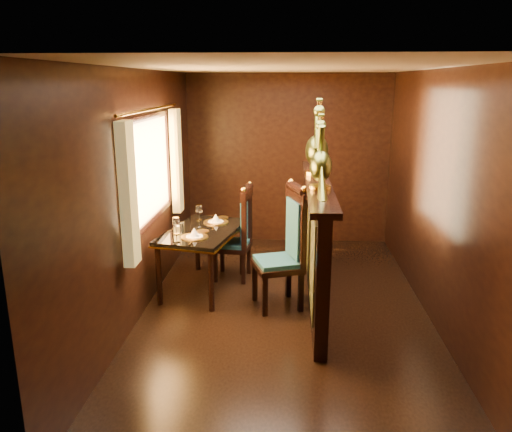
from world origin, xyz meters
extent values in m
plane|color=black|center=(0.00, 0.00, 0.00)|extent=(5.00, 5.00, 0.00)
cube|color=black|center=(0.00, 2.50, 1.25)|extent=(3.00, 0.04, 2.50)
cube|color=black|center=(0.00, -2.50, 1.25)|extent=(3.00, 0.04, 2.50)
cube|color=black|center=(-1.50, 0.00, 1.25)|extent=(0.04, 5.00, 2.50)
cube|color=black|center=(1.50, 0.00, 1.25)|extent=(0.04, 5.00, 2.50)
cube|color=beige|center=(0.00, 0.00, 2.50)|extent=(3.00, 5.00, 0.04)
cube|color=#FFC672|center=(-1.50, 0.30, 1.45)|extent=(0.01, 1.70, 1.05)
cube|color=gold|center=(-1.40, -0.67, 1.40)|extent=(0.10, 0.22, 1.30)
cube|color=gold|center=(-1.40, 1.27, 1.40)|extent=(0.10, 0.22, 1.30)
cylinder|color=gold|center=(-1.42, 0.30, 2.10)|extent=(0.03, 2.20, 0.03)
cube|color=black|center=(0.33, 0.30, 0.65)|extent=(0.12, 2.60, 1.30)
cube|color=#373619|center=(0.26, 0.30, 0.70)|extent=(0.02, 2.20, 0.95)
cube|color=black|center=(0.33, 0.30, 1.33)|extent=(0.26, 2.70, 0.06)
cube|color=black|center=(-0.96, 0.54, 0.71)|extent=(0.96, 1.33, 0.04)
cube|color=gold|center=(-0.96, 0.54, 0.68)|extent=(0.99, 1.36, 0.02)
cylinder|color=black|center=(-1.37, 0.07, 0.33)|extent=(0.06, 0.06, 0.67)
cylinder|color=black|center=(-0.78, -0.06, 0.33)|extent=(0.06, 0.06, 0.67)
cylinder|color=black|center=(-1.14, 1.14, 0.33)|extent=(0.06, 0.06, 0.67)
cylinder|color=black|center=(-0.55, 1.01, 0.33)|extent=(0.06, 0.06, 0.67)
cylinder|color=orange|center=(-1.00, 0.24, 0.73)|extent=(0.30, 0.30, 0.01)
cone|color=white|center=(-1.00, 0.24, 0.79)|extent=(0.11, 0.11, 0.10)
cylinder|color=orange|center=(-0.85, 0.85, 0.73)|extent=(0.30, 0.30, 0.01)
cone|color=white|center=(-0.85, 0.85, 0.79)|extent=(0.11, 0.11, 0.10)
cylinder|color=silver|center=(-1.22, 0.58, 0.76)|extent=(0.03, 0.03, 0.06)
cylinder|color=silver|center=(-1.22, 0.62, 0.76)|extent=(0.03, 0.03, 0.06)
cube|color=black|center=(-0.09, 0.12, 0.46)|extent=(0.61, 0.61, 0.06)
cube|color=navy|center=(-0.09, 0.12, 0.51)|extent=(0.55, 0.55, 0.05)
cube|color=navy|center=(0.11, 0.19, 0.86)|extent=(0.16, 0.37, 0.62)
cube|color=black|center=(-0.21, -0.13, 0.21)|extent=(0.05, 0.05, 0.43)
cube|color=black|center=(0.17, 0.00, 0.21)|extent=(0.05, 0.05, 0.43)
cube|color=black|center=(-0.34, 0.25, 0.21)|extent=(0.05, 0.05, 0.43)
cube|color=black|center=(0.04, 0.38, 0.21)|extent=(0.05, 0.05, 0.43)
sphere|color=gold|center=(0.18, 0.01, 1.33)|extent=(0.07, 0.07, 0.07)
sphere|color=gold|center=(0.05, 0.38, 1.33)|extent=(0.07, 0.07, 0.07)
cube|color=black|center=(-0.66, 0.90, 0.40)|extent=(0.47, 0.47, 0.06)
cube|color=navy|center=(-0.66, 0.90, 0.45)|extent=(0.42, 0.42, 0.05)
cube|color=navy|center=(-0.48, 0.88, 0.76)|extent=(0.07, 0.33, 0.54)
cube|color=black|center=(-0.85, 0.74, 0.19)|extent=(0.05, 0.05, 0.38)
cube|color=black|center=(-0.51, 0.70, 0.19)|extent=(0.05, 0.05, 0.38)
cube|color=black|center=(-0.81, 1.09, 0.19)|extent=(0.05, 0.05, 0.38)
cube|color=black|center=(-0.47, 1.05, 0.19)|extent=(0.05, 0.05, 0.38)
sphere|color=gold|center=(-0.50, 0.70, 1.17)|extent=(0.06, 0.06, 0.06)
sphere|color=gold|center=(-0.46, 1.05, 1.17)|extent=(0.06, 0.06, 0.06)
camera|label=1|loc=(0.02, -4.90, 2.37)|focal=35.00mm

